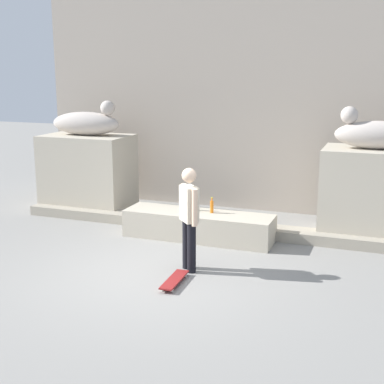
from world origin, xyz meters
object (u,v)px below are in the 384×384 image
at_px(skateboard, 174,280).
at_px(bottle_orange, 212,206).
at_px(statue_reclining_left, 87,123).
at_px(statue_reclining_right, 377,134).
at_px(skater, 189,215).
at_px(bottle_green, 198,205).

distance_m(skateboard, bottle_orange, 2.37).
relative_size(statue_reclining_left, bottle_orange, 5.42).
xyz_separation_m(statue_reclining_right, skater, (-2.65, -2.78, -1.08)).
xyz_separation_m(statue_reclining_left, bottle_orange, (3.30, -1.11, -1.37)).
height_order(skater, skateboard, skater).
bearing_deg(bottle_green, skater, -74.47).
distance_m(skater, skateboard, 1.06).
bearing_deg(statue_reclining_left, bottle_green, -22.77).
distance_m(statue_reclining_left, bottle_orange, 3.74).
bearing_deg(statue_reclining_left, skateboard, -47.86).
height_order(statue_reclining_right, skateboard, statue_reclining_right).
bearing_deg(skater, bottle_green, -27.48).
height_order(bottle_orange, bottle_green, bottle_orange).
relative_size(statue_reclining_left, bottle_green, 5.69).
xyz_separation_m(statue_reclining_right, bottle_green, (-3.13, -1.04, -1.37)).
bearing_deg(statue_reclining_left, skater, -42.14).
relative_size(skater, bottle_orange, 5.55).
height_order(skateboard, bottle_green, bottle_green).
height_order(statue_reclining_left, bottle_orange, statue_reclining_left).
relative_size(statue_reclining_left, statue_reclining_right, 0.99).
bearing_deg(skateboard, statue_reclining_left, 43.16).
distance_m(bottle_orange, bottle_green, 0.31).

